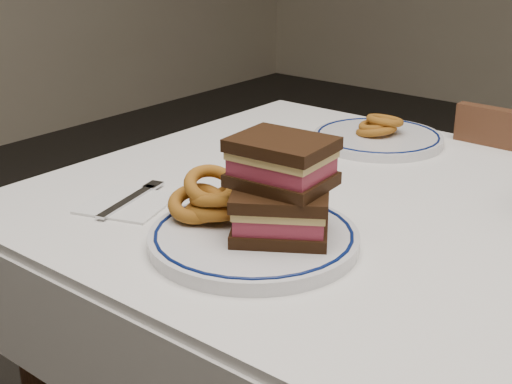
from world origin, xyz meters
The scene contains 8 objects.
dining_table centered at (0.00, 0.00, 0.64)m, with size 1.27×0.87×0.75m.
main_plate centered at (-0.18, -0.22, 0.76)m, with size 0.28×0.28×0.02m.
reuben_sandwich centered at (-0.15, -0.20, 0.83)m, with size 0.16×0.15×0.13m.
onion_rings_main centered at (-0.25, -0.22, 0.80)m, with size 0.12×0.11×0.08m.
ketchup_ramekin centered at (-0.21, -0.12, 0.79)m, with size 0.06×0.06×0.03m.
far_plate centered at (-0.28, 0.28, 0.76)m, with size 0.25×0.25×0.02m.
onion_rings_far centered at (-0.28, 0.29, 0.78)m, with size 0.09×0.09×0.05m.
napkin_fork centered at (-0.42, -0.23, 0.75)m, with size 0.15×0.17×0.01m.
Camera 1 is at (0.36, -0.88, 1.16)m, focal length 50.00 mm.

